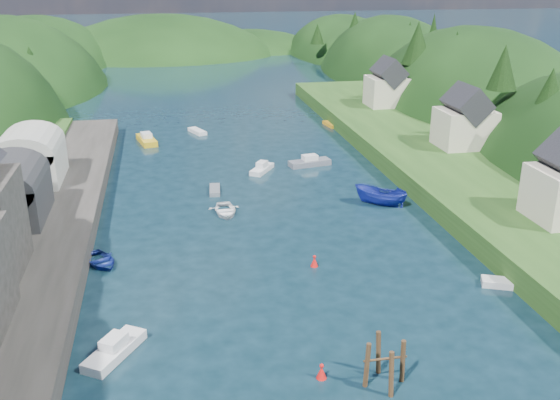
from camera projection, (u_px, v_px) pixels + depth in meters
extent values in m
plane|color=black|center=(249.00, 171.00, 82.11)|extent=(600.00, 600.00, 0.00)
ellipsoid|color=black|center=(8.00, 126.00, 139.75)|extent=(44.00, 75.56, 48.19)
ellipsoid|color=black|center=(39.00, 86.00, 177.81)|extent=(44.00, 75.56, 39.00)
ellipsoid|color=black|center=(470.00, 159.00, 115.92)|extent=(36.00, 75.56, 48.00)
ellipsoid|color=black|center=(390.00, 108.00, 155.25)|extent=(36.00, 75.56, 44.49)
ellipsoid|color=black|center=(343.00, 75.00, 193.35)|extent=(36.00, 75.56, 36.00)
ellipsoid|color=black|center=(164.00, 87.00, 194.24)|extent=(80.00, 60.00, 44.00)
ellipsoid|color=black|center=(248.00, 85.00, 209.03)|extent=(70.00, 56.00, 36.00)
cone|color=black|center=(30.00, 60.00, 118.80)|extent=(4.07, 4.07, 5.10)
cone|color=black|center=(26.00, 43.00, 132.21)|extent=(4.56, 4.56, 8.62)
cone|color=black|center=(11.00, 46.00, 140.78)|extent=(4.75, 4.75, 6.00)
cone|color=black|center=(29.00, 40.00, 149.43)|extent=(4.27, 4.27, 6.76)
cone|color=black|center=(549.00, 97.00, 75.96)|extent=(5.29, 5.29, 7.28)
cone|color=black|center=(504.00, 67.00, 84.02)|extent=(4.07, 4.07, 6.08)
cone|color=black|center=(500.00, 86.00, 94.50)|extent=(3.40, 3.40, 5.99)
cone|color=black|center=(455.00, 55.00, 106.98)|extent=(4.94, 4.94, 7.94)
cone|color=black|center=(418.00, 43.00, 108.91)|extent=(5.25, 5.25, 7.39)
cone|color=black|center=(433.00, 35.00, 123.16)|extent=(3.36, 3.36, 8.15)
cone|color=black|center=(409.00, 37.00, 137.65)|extent=(4.57, 4.57, 6.76)
cone|color=black|center=(383.00, 36.00, 151.45)|extent=(3.59, 3.59, 6.89)
cone|color=black|center=(355.00, 24.00, 156.53)|extent=(4.14, 4.14, 6.08)
cone|color=black|center=(317.00, 34.00, 166.85)|extent=(3.83, 3.83, 5.29)
cube|color=#2D2B28|center=(5.00, 289.00, 49.98)|extent=(12.00, 110.00, 2.00)
cube|color=#2D2D30|center=(8.00, 200.00, 60.53)|extent=(7.00, 9.00, 4.00)
cylinder|color=#2D2D30|center=(5.00, 180.00, 59.83)|extent=(7.00, 9.00, 7.00)
cube|color=#B2B2A8|center=(30.00, 164.00, 71.57)|extent=(7.00, 9.00, 4.00)
cylinder|color=#B2B2A8|center=(28.00, 147.00, 70.86)|extent=(7.00, 9.00, 7.00)
cube|color=#234719|center=(461.00, 174.00, 76.86)|extent=(16.00, 120.00, 2.40)
cube|color=beige|center=(464.00, 128.00, 83.62)|extent=(7.00, 6.00, 5.00)
cube|color=black|center=(467.00, 104.00, 82.44)|extent=(5.15, 6.24, 5.15)
cube|color=beige|center=(388.00, 91.00, 108.27)|extent=(7.00, 6.00, 5.00)
cube|color=black|center=(389.00, 72.00, 107.10)|extent=(5.15, 6.24, 5.15)
cylinder|color=#382314|center=(402.00, 365.00, 39.99)|extent=(0.32, 0.32, 3.77)
cylinder|color=#382314|center=(378.00, 356.00, 40.89)|extent=(0.32, 0.32, 3.77)
cylinder|color=#382314|center=(367.00, 369.00, 39.57)|extent=(0.32, 0.32, 3.77)
cylinder|color=#382314|center=(391.00, 378.00, 38.68)|extent=(0.32, 0.32, 3.77)
cylinder|color=#382314|center=(385.00, 359.00, 39.57)|extent=(2.89, 0.16, 0.16)
cone|color=red|center=(321.00, 372.00, 40.63)|extent=(0.70, 0.70, 0.90)
sphere|color=red|center=(322.00, 366.00, 40.45)|extent=(0.30, 0.30, 0.30)
cone|color=red|center=(314.00, 262.00, 55.82)|extent=(0.70, 0.70, 0.90)
sphere|color=red|center=(314.00, 257.00, 55.65)|extent=(0.30, 0.30, 0.30)
cube|color=silver|center=(262.00, 169.00, 81.74)|extent=(3.84, 4.79, 0.66)
cube|color=silver|center=(262.00, 164.00, 81.49)|extent=(1.80, 1.97, 0.70)
cube|color=silver|center=(197.00, 131.00, 100.60)|extent=(2.91, 4.52, 0.60)
cube|color=orange|center=(330.00, 124.00, 105.05)|extent=(1.88, 4.16, 0.56)
cube|color=silver|center=(509.00, 284.00, 52.33)|extent=(4.60, 3.01, 0.61)
cube|color=slate|center=(215.00, 190.00, 74.37)|extent=(1.52, 3.77, 0.52)
cube|color=slate|center=(310.00, 163.00, 84.15)|extent=(5.90, 2.92, 0.79)
cube|color=silver|center=(310.00, 157.00, 83.87)|extent=(2.19, 1.66, 0.70)
cube|color=gold|center=(147.00, 140.00, 95.00)|extent=(3.38, 6.53, 0.87)
cube|color=silver|center=(146.00, 135.00, 94.71)|extent=(1.88, 2.44, 0.70)
imported|color=white|center=(225.00, 211.00, 67.78)|extent=(3.44, 4.81, 0.99)
imported|color=navy|center=(380.00, 197.00, 69.94)|extent=(6.24, 5.18, 2.31)
cube|color=silver|center=(115.00, 351.00, 43.08)|extent=(4.34, 5.45, 0.75)
cube|color=silver|center=(114.00, 342.00, 42.81)|extent=(2.04, 2.24, 0.70)
imported|color=navy|center=(101.00, 261.00, 56.31)|extent=(4.87, 5.49, 0.94)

